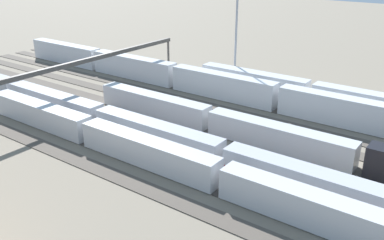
% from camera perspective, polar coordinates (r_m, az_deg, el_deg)
% --- Properties ---
extents(ground_plane, '(400.00, 400.00, 0.00)m').
position_cam_1_polar(ground_plane, '(74.23, -1.94, -0.21)').
color(ground_plane, '#756B5B').
extents(track_bed_0, '(140.00, 2.80, 0.12)m').
position_cam_1_polar(track_bed_0, '(89.80, 5.96, 3.72)').
color(track_bed_0, '#4C443D').
rests_on(track_bed_0, ground_plane).
extents(track_bed_1, '(140.00, 2.80, 0.12)m').
position_cam_1_polar(track_bed_1, '(85.73, 4.25, 2.88)').
color(track_bed_1, '#4C443D').
rests_on(track_bed_1, ground_plane).
extents(track_bed_2, '(140.00, 2.80, 0.12)m').
position_cam_1_polar(track_bed_2, '(81.76, 2.38, 1.96)').
color(track_bed_2, '#4C443D').
rests_on(track_bed_2, ground_plane).
extents(track_bed_3, '(140.00, 2.80, 0.12)m').
position_cam_1_polar(track_bed_3, '(77.91, 0.33, 0.95)').
color(track_bed_3, '#4C443D').
rests_on(track_bed_3, ground_plane).
extents(track_bed_4, '(140.00, 2.80, 0.12)m').
position_cam_1_polar(track_bed_4, '(74.20, -1.94, -0.17)').
color(track_bed_4, '#4C443D').
rests_on(track_bed_4, ground_plane).
extents(track_bed_5, '(140.00, 2.80, 0.12)m').
position_cam_1_polar(track_bed_5, '(70.65, -4.44, -1.40)').
color(track_bed_5, '#4C443D').
rests_on(track_bed_5, ground_plane).
extents(track_bed_6, '(140.00, 2.80, 0.12)m').
position_cam_1_polar(track_bed_6, '(67.29, -7.19, -2.76)').
color(track_bed_6, '#4C443D').
rests_on(track_bed_6, ground_plane).
extents(track_bed_7, '(140.00, 2.80, 0.12)m').
position_cam_1_polar(track_bed_7, '(64.13, -10.24, -4.25)').
color(track_bed_7, '#3D3833').
rests_on(track_bed_7, ground_plane).
extents(track_bed_8, '(140.00, 2.80, 0.12)m').
position_cam_1_polar(track_bed_8, '(61.22, -13.60, -5.87)').
color(track_bed_8, '#4C443D').
rests_on(track_bed_8, ground_plane).
extents(train_on_track_7, '(90.60, 3.00, 4.40)m').
position_cam_1_polar(train_on_track_7, '(53.29, 2.62, -7.16)').
color(train_on_track_7, maroon).
rests_on(train_on_track_7, ground_plane).
extents(train_on_track_0, '(47.20, 3.00, 5.00)m').
position_cam_1_polar(train_on_track_0, '(82.62, 15.55, 3.25)').
color(train_on_track_0, silver).
rests_on(train_on_track_0, ground_plane).
extents(train_on_track_4, '(66.40, 3.00, 4.40)m').
position_cam_1_polar(train_on_track_4, '(64.95, 10.19, -1.90)').
color(train_on_track_4, black).
rests_on(train_on_track_4, ground_plane).
extents(train_on_track_6, '(119.80, 3.06, 3.80)m').
position_cam_1_polar(train_on_track_6, '(64.18, -4.83, -2.04)').
color(train_on_track_6, '#A8AAB2').
rests_on(train_on_track_6, ground_plane).
extents(train_on_track_1, '(95.60, 3.00, 5.00)m').
position_cam_1_polar(train_on_track_1, '(91.78, -2.29, 5.89)').
color(train_on_track_1, silver).
rests_on(train_on_track_1, ground_plane).
extents(light_mast_0, '(2.80, 0.70, 23.82)m').
position_cam_1_polar(light_mast_0, '(89.18, 6.01, 13.77)').
color(light_mast_0, '#9EA0A5').
rests_on(light_mast_0, ground_plane).
extents(signal_gantry, '(0.70, 45.00, 8.80)m').
position_cam_1_polar(signal_gantry, '(85.03, -12.75, 7.68)').
color(signal_gantry, '#4C4742').
rests_on(signal_gantry, ground_plane).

